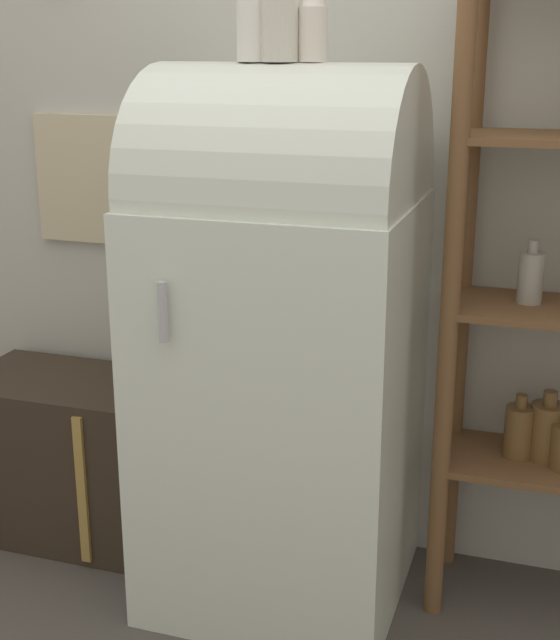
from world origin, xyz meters
name	(u,v)px	position (x,y,z in m)	size (l,w,h in m)	color
ground_plane	(259,626)	(0.00, 0.00, 0.00)	(12.00, 12.00, 0.00)	#4C4742
wall_back	(319,120)	(0.00, 0.57, 1.35)	(7.00, 0.09, 2.70)	#B7B7AD
refrigerator	(283,335)	(0.00, 0.22, 0.79)	(0.70, 0.70, 1.52)	silver
suitcase_trunk	(68,455)	(-0.78, 0.31, 0.27)	(0.62, 0.41, 0.54)	#33281E
vase_left	(252,17)	(-0.08, 0.20, 1.63)	(0.08, 0.08, 0.23)	white
vase_center	(280,16)	(-0.01, 0.21, 1.63)	(0.10, 0.10, 0.23)	beige
vase_right	(313,23)	(0.07, 0.23, 1.61)	(0.07, 0.07, 0.20)	silver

